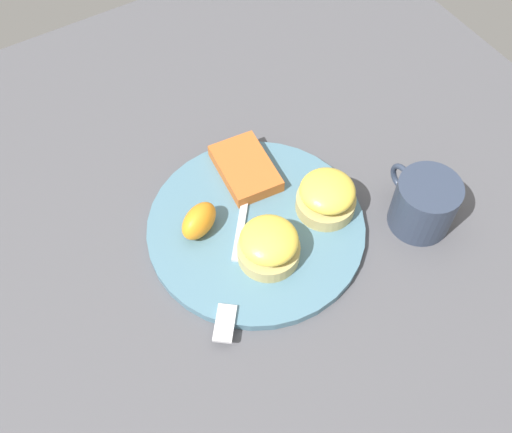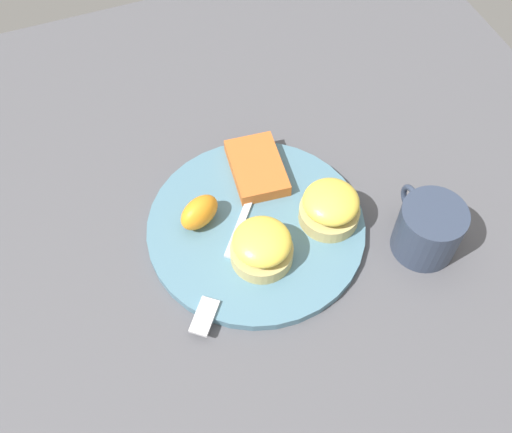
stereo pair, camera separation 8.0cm
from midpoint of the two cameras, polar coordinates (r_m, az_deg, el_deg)
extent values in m
plane|color=#4C4C51|center=(0.83, -2.76, -1.51)|extent=(1.10, 1.10, 0.00)
cylinder|color=slate|center=(0.83, -2.78, -1.25)|extent=(0.30, 0.30, 0.01)
cylinder|color=tan|center=(0.78, -1.72, -3.56)|extent=(0.08, 0.08, 0.02)
ellipsoid|color=yellow|center=(0.76, -1.77, -2.49)|extent=(0.08, 0.08, 0.03)
cylinder|color=tan|center=(0.83, 3.90, 1.10)|extent=(0.08, 0.08, 0.02)
ellipsoid|color=yellow|center=(0.81, 4.01, 2.25)|extent=(0.08, 0.08, 0.03)
cube|color=#B85E27|center=(0.87, -3.67, 4.42)|extent=(0.12, 0.08, 0.02)
ellipsoid|color=orange|center=(0.80, -8.30, -0.63)|extent=(0.06, 0.07, 0.04)
cube|color=silver|center=(0.82, -4.16, -0.61)|extent=(0.11, 0.09, 0.00)
cube|color=silver|center=(0.75, -6.08, -10.33)|extent=(0.05, 0.05, 0.00)
cylinder|color=#2D384C|center=(0.83, 13.10, 0.93)|extent=(0.09, 0.09, 0.08)
torus|color=#2D384C|center=(0.84, 11.10, 3.43)|extent=(0.04, 0.01, 0.04)
camera|label=1|loc=(0.04, -92.87, -4.28)|focal=42.00mm
camera|label=2|loc=(0.04, 87.13, 4.28)|focal=42.00mm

